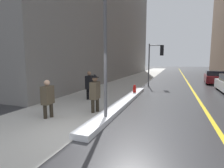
{
  "coord_description": "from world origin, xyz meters",
  "views": [
    {
      "loc": [
        2.59,
        -4.39,
        2.19
      ],
      "look_at": [
        -0.4,
        4.0,
        1.05
      ],
      "focal_mm": 28.0,
      "sensor_mm": 36.0,
      "label": 1
    }
  ],
  "objects_px": {
    "parked_car_maroon": "(215,77)",
    "fire_hydrant": "(135,90)",
    "lamp_post": "(105,39)",
    "pedestrian_nearside": "(48,97)",
    "traffic_light_near": "(157,56)",
    "pedestrian_with_shoulder_bag": "(89,84)",
    "pedestrian_in_fedora": "(95,92)"
  },
  "relations": [
    {
      "from": "parked_car_maroon",
      "to": "fire_hydrant",
      "type": "relative_size",
      "value": 6.57
    },
    {
      "from": "lamp_post",
      "to": "pedestrian_nearside",
      "type": "bearing_deg",
      "value": -170.47
    },
    {
      "from": "traffic_light_near",
      "to": "pedestrian_with_shoulder_bag",
      "type": "relative_size",
      "value": 2.3
    },
    {
      "from": "pedestrian_nearside",
      "to": "pedestrian_with_shoulder_bag",
      "type": "relative_size",
      "value": 0.92
    },
    {
      "from": "parked_car_maroon",
      "to": "fire_hydrant",
      "type": "height_order",
      "value": "parked_car_maroon"
    },
    {
      "from": "traffic_light_near",
      "to": "pedestrian_in_fedora",
      "type": "bearing_deg",
      "value": -100.22
    },
    {
      "from": "traffic_light_near",
      "to": "pedestrian_in_fedora",
      "type": "relative_size",
      "value": 2.26
    },
    {
      "from": "pedestrian_nearside",
      "to": "parked_car_maroon",
      "type": "relative_size",
      "value": 0.33
    },
    {
      "from": "traffic_light_near",
      "to": "fire_hydrant",
      "type": "height_order",
      "value": "traffic_light_near"
    },
    {
      "from": "pedestrian_nearside",
      "to": "parked_car_maroon",
      "type": "xyz_separation_m",
      "value": [
        8.58,
        14.99,
        -0.23
      ]
    },
    {
      "from": "pedestrian_in_fedora",
      "to": "parked_car_maroon",
      "type": "height_order",
      "value": "pedestrian_in_fedora"
    },
    {
      "from": "pedestrian_in_fedora",
      "to": "pedestrian_with_shoulder_bag",
      "type": "height_order",
      "value": "pedestrian_in_fedora"
    },
    {
      "from": "traffic_light_near",
      "to": "parked_car_maroon",
      "type": "height_order",
      "value": "traffic_light_near"
    },
    {
      "from": "pedestrian_in_fedora",
      "to": "pedestrian_with_shoulder_bag",
      "type": "bearing_deg",
      "value": -150.94
    },
    {
      "from": "pedestrian_nearside",
      "to": "parked_car_maroon",
      "type": "height_order",
      "value": "pedestrian_nearside"
    },
    {
      "from": "parked_car_maroon",
      "to": "traffic_light_near",
      "type": "bearing_deg",
      "value": 132.75
    },
    {
      "from": "pedestrian_in_fedora",
      "to": "fire_hydrant",
      "type": "distance_m",
      "value": 4.52
    },
    {
      "from": "fire_hydrant",
      "to": "pedestrian_nearside",
      "type": "bearing_deg",
      "value": -110.68
    },
    {
      "from": "traffic_light_near",
      "to": "parked_car_maroon",
      "type": "xyz_separation_m",
      "value": [
        5.54,
        4.2,
        -2.13
      ]
    },
    {
      "from": "pedestrian_nearside",
      "to": "fire_hydrant",
      "type": "height_order",
      "value": "pedestrian_nearside"
    },
    {
      "from": "traffic_light_near",
      "to": "fire_hydrant",
      "type": "xyz_separation_m",
      "value": [
        -0.88,
        -5.06,
        -2.39
      ]
    },
    {
      "from": "pedestrian_nearside",
      "to": "pedestrian_in_fedora",
      "type": "distance_m",
      "value": 1.92
    },
    {
      "from": "traffic_light_near",
      "to": "pedestrian_nearside",
      "type": "bearing_deg",
      "value": -106.07
    },
    {
      "from": "pedestrian_with_shoulder_bag",
      "to": "fire_hydrant",
      "type": "bearing_deg",
      "value": 130.5
    },
    {
      "from": "pedestrian_with_shoulder_bag",
      "to": "fire_hydrant",
      "type": "relative_size",
      "value": 2.34
    },
    {
      "from": "pedestrian_nearside",
      "to": "pedestrian_in_fedora",
      "type": "height_order",
      "value": "pedestrian_in_fedora"
    },
    {
      "from": "lamp_post",
      "to": "pedestrian_with_shoulder_bag",
      "type": "bearing_deg",
      "value": 125.19
    },
    {
      "from": "pedestrian_nearside",
      "to": "pedestrian_with_shoulder_bag",
      "type": "height_order",
      "value": "pedestrian_with_shoulder_bag"
    },
    {
      "from": "parked_car_maroon",
      "to": "pedestrian_nearside",
      "type": "bearing_deg",
      "value": 155.78
    },
    {
      "from": "traffic_light_near",
      "to": "fire_hydrant",
      "type": "bearing_deg",
      "value": -100.2
    },
    {
      "from": "traffic_light_near",
      "to": "pedestrian_nearside",
      "type": "xyz_separation_m",
      "value": [
        -3.05,
        -10.79,
        -1.9
      ]
    },
    {
      "from": "lamp_post",
      "to": "pedestrian_with_shoulder_bag",
      "type": "relative_size",
      "value": 3.02
    }
  ]
}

